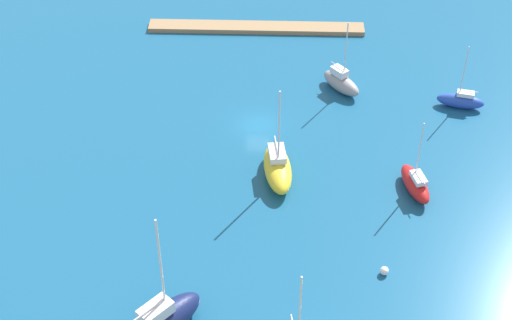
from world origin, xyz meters
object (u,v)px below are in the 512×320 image
(sailboat_red_mid_basin, at_px, (415,183))
(mooring_buoy_white, at_px, (384,271))
(sailboat_blue_lone_south, at_px, (461,100))
(pier_dock, at_px, (256,27))
(sailboat_yellow_along_channel, at_px, (278,167))
(sailboat_gray_far_north, at_px, (341,82))

(sailboat_red_mid_basin, relative_size, mooring_buoy_white, 10.40)
(sailboat_blue_lone_south, height_order, mooring_buoy_white, sailboat_blue_lone_south)
(pier_dock, height_order, mooring_buoy_white, mooring_buoy_white)
(sailboat_red_mid_basin, bearing_deg, mooring_buoy_white, 144.75)
(sailboat_red_mid_basin, bearing_deg, pier_dock, 12.93)
(sailboat_blue_lone_south, bearing_deg, pier_dock, -22.58)
(sailboat_blue_lone_south, relative_size, mooring_buoy_white, 10.01)
(sailboat_yellow_along_channel, relative_size, sailboat_gray_far_north, 1.19)
(sailboat_yellow_along_channel, bearing_deg, sailboat_gray_far_north, 147.68)
(sailboat_gray_far_north, bearing_deg, sailboat_red_mid_basin, -19.14)
(sailboat_blue_lone_south, relative_size, sailboat_yellow_along_channel, 0.73)
(sailboat_gray_far_north, height_order, mooring_buoy_white, sailboat_gray_far_north)
(pier_dock, xyz_separation_m, sailboat_blue_lone_south, (-21.92, 15.43, 0.57))
(sailboat_blue_lone_south, height_order, sailboat_yellow_along_channel, sailboat_yellow_along_channel)
(pier_dock, height_order, sailboat_gray_far_north, sailboat_gray_far_north)
(pier_dock, xyz_separation_m, sailboat_gray_far_north, (-9.56, 12.69, 0.76))
(pier_dock, height_order, sailboat_blue_lone_south, sailboat_blue_lone_south)
(pier_dock, distance_m, sailboat_red_mid_basin, 32.78)
(pier_dock, bearing_deg, sailboat_red_mid_basin, 118.14)
(sailboat_yellow_along_channel, bearing_deg, pier_dock, 178.31)
(pier_dock, bearing_deg, sailboat_yellow_along_channel, 96.05)
(sailboat_blue_lone_south, relative_size, sailboat_gray_far_north, 0.87)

